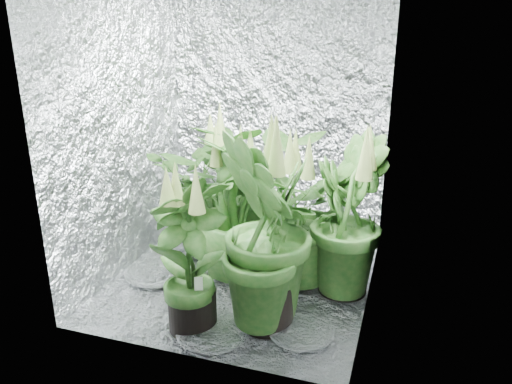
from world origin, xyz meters
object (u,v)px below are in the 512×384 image
at_px(plant_b, 246,210).
at_px(plant_d, 232,209).
at_px(plant_e, 294,214).
at_px(plant_c, 346,219).
at_px(plant_a, 216,186).
at_px(circulation_fan, 338,249).
at_px(plant_g, 267,234).
at_px(plant_f, 190,255).

height_order(plant_b, plant_d, plant_d).
xyz_separation_m(plant_b, plant_e, (0.39, -0.22, 0.10)).
height_order(plant_b, plant_c, plant_c).
bearing_deg(plant_e, plant_c, -2.95).
distance_m(plant_a, plant_c, 0.99).
bearing_deg(circulation_fan, plant_a, 155.99).
bearing_deg(plant_c, plant_a, 163.78).
distance_m(plant_c, plant_g, 0.60).
relative_size(plant_f, plant_g, 0.82).
bearing_deg(plant_d, circulation_fan, 19.06).
bearing_deg(plant_c, plant_e, 177.05).
distance_m(plant_b, plant_e, 0.46).
height_order(plant_a, circulation_fan, plant_a).
bearing_deg(plant_d, plant_f, -89.98).
xyz_separation_m(plant_e, plant_f, (-0.40, -0.67, -0.02)).
bearing_deg(plant_b, plant_c, -18.11).
relative_size(plant_b, plant_c, 0.77).
bearing_deg(plant_c, plant_g, -125.14).
xyz_separation_m(plant_b, plant_f, (-0.01, -0.88, 0.08)).
xyz_separation_m(plant_a, plant_b, (0.24, -0.04, -0.13)).
relative_size(plant_a, plant_g, 0.90).
relative_size(plant_b, plant_f, 0.84).
relative_size(plant_a, plant_b, 1.28).
relative_size(plant_e, plant_g, 0.84).
relative_size(plant_c, plant_f, 1.09).
distance_m(plant_c, plant_d, 0.72).
distance_m(plant_f, circulation_fan, 1.12).
bearing_deg(plant_d, plant_a, 128.36).
bearing_deg(plant_g, plant_d, 127.96).
relative_size(plant_d, plant_f, 1.03).
height_order(plant_f, circulation_fan, plant_f).
distance_m(plant_a, plant_b, 0.27).
relative_size(plant_b, circulation_fan, 2.03).
bearing_deg(plant_a, plant_f, -76.17).
relative_size(plant_a, plant_d, 1.06).
distance_m(plant_c, plant_e, 0.32).
xyz_separation_m(plant_a, plant_e, (0.63, -0.26, -0.03)).
bearing_deg(circulation_fan, plant_d, 179.03).
xyz_separation_m(plant_d, plant_e, (0.40, 0.03, 0.00)).
bearing_deg(plant_a, plant_b, -10.28).
distance_m(plant_d, plant_f, 0.64).
height_order(plant_a, plant_d, plant_a).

